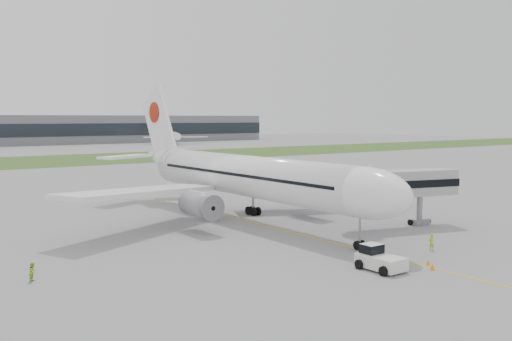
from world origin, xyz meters
TOP-DOWN VIEW (x-y plane):
  - ground at (0.00, 0.00)m, footprint 600.00×600.00m
  - apron_markings at (0.00, -5.00)m, footprint 70.00×70.00m
  - grass_strip at (0.00, 120.00)m, footprint 600.00×50.00m
  - airliner at (0.00, 4.87)m, footprint 48.13×53.95m
  - pushback_tug at (-4.00, -20.97)m, footprint 2.71×3.99m
  - jet_bridge at (11.44, -9.62)m, footprint 14.84×6.63m
  - safety_cone_left at (-0.50, -23.77)m, footprint 0.43×0.43m
  - safety_cone_right at (0.50, -22.57)m, footprint 0.35×0.35m
  - ground_crew_near at (5.35, -19.25)m, footprint 0.61×0.40m
  - ground_crew_far at (-28.32, -7.61)m, footprint 0.91×0.93m
  - distant_aircraft_right at (91.75, 194.78)m, footprint 39.37×37.55m

SIDE VIEW (x-z plane):
  - ground at x=0.00m, z-range 0.00..0.00m
  - apron_markings at x=0.00m, z-range -0.02..0.02m
  - distant_aircraft_right at x=91.75m, z-range -5.91..5.91m
  - grass_strip at x=0.00m, z-range 0.00..0.02m
  - safety_cone_right at x=0.50m, z-range 0.00..0.48m
  - safety_cone_left at x=-0.50m, z-range 0.00..0.59m
  - ground_crew_far at x=-28.32m, z-range 0.00..1.51m
  - ground_crew_near at x=5.35m, z-range 0.00..1.67m
  - pushback_tug at x=-4.00m, z-range -0.08..1.96m
  - jet_bridge at x=11.44m, z-range 1.63..8.41m
  - airliner at x=0.00m, z-range -3.28..14.60m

